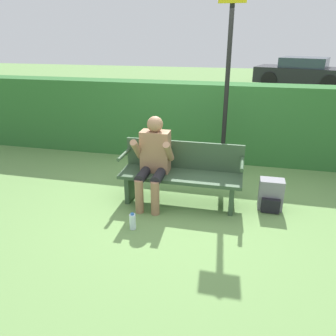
{
  "coord_description": "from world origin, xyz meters",
  "views": [
    {
      "loc": [
        0.74,
        -3.97,
        2.16
      ],
      "look_at": [
        -0.15,
        -0.1,
        0.54
      ],
      "focal_mm": 35.0,
      "sensor_mm": 36.0,
      "label": 1
    }
  ],
  "objects_px": {
    "park_bench": "(181,173)",
    "backpack": "(271,195)",
    "person_seated": "(154,158)",
    "signpost": "(228,70)",
    "water_bottle": "(133,221)",
    "parked_car": "(303,73)"
  },
  "relations": [
    {
      "from": "signpost",
      "to": "water_bottle",
      "type": "bearing_deg",
      "value": -114.6
    },
    {
      "from": "person_seated",
      "to": "parked_car",
      "type": "xyz_separation_m",
      "value": [
        3.48,
        11.65,
        -0.02
      ]
    },
    {
      "from": "park_bench",
      "to": "parked_car",
      "type": "bearing_deg",
      "value": 74.86
    },
    {
      "from": "parked_car",
      "to": "signpost",
      "type": "bearing_deg",
      "value": -86.66
    },
    {
      "from": "park_bench",
      "to": "water_bottle",
      "type": "distance_m",
      "value": 1.0
    },
    {
      "from": "park_bench",
      "to": "backpack",
      "type": "xyz_separation_m",
      "value": [
        1.2,
        0.03,
        -0.22
      ]
    },
    {
      "from": "person_seated",
      "to": "water_bottle",
      "type": "distance_m",
      "value": 0.92
    },
    {
      "from": "water_bottle",
      "to": "signpost",
      "type": "bearing_deg",
      "value": 65.4
    },
    {
      "from": "person_seated",
      "to": "signpost",
      "type": "distance_m",
      "value": 1.8
    },
    {
      "from": "person_seated",
      "to": "signpost",
      "type": "bearing_deg",
      "value": 55.95
    },
    {
      "from": "signpost",
      "to": "park_bench",
      "type": "bearing_deg",
      "value": -112.99
    },
    {
      "from": "park_bench",
      "to": "parked_car",
      "type": "xyz_separation_m",
      "value": [
        3.12,
        11.54,
        0.21
      ]
    },
    {
      "from": "park_bench",
      "to": "backpack",
      "type": "bearing_deg",
      "value": 1.48
    },
    {
      "from": "park_bench",
      "to": "person_seated",
      "type": "relative_size",
      "value": 1.38
    },
    {
      "from": "person_seated",
      "to": "park_bench",
      "type": "bearing_deg",
      "value": 17.66
    },
    {
      "from": "signpost",
      "to": "parked_car",
      "type": "height_order",
      "value": "signpost"
    },
    {
      "from": "signpost",
      "to": "parked_car",
      "type": "distance_m",
      "value": 10.8
    },
    {
      "from": "person_seated",
      "to": "backpack",
      "type": "height_order",
      "value": "person_seated"
    },
    {
      "from": "person_seated",
      "to": "parked_car",
      "type": "distance_m",
      "value": 12.16
    },
    {
      "from": "park_bench",
      "to": "water_bottle",
      "type": "bearing_deg",
      "value": -116.67
    },
    {
      "from": "person_seated",
      "to": "signpost",
      "type": "height_order",
      "value": "signpost"
    },
    {
      "from": "signpost",
      "to": "backpack",
      "type": "bearing_deg",
      "value": -56.4
    }
  ]
}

